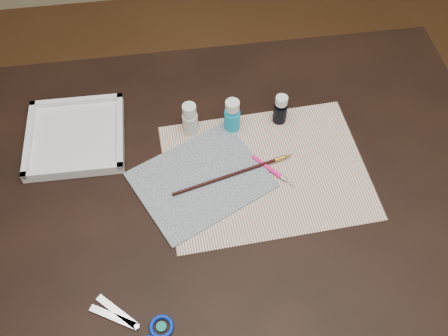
{
  "coord_description": "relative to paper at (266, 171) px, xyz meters",
  "views": [
    {
      "loc": [
        -0.09,
        -0.62,
        1.7
      ],
      "look_at": [
        0.0,
        0.0,
        0.8
      ],
      "focal_mm": 40.0,
      "sensor_mm": 36.0,
      "label": 1
    }
  ],
  "objects": [
    {
      "name": "scissors",
      "position": [
        -0.33,
        -0.32,
        0.0
      ],
      "size": [
        0.21,
        0.17,
        0.01
      ],
      "primitive_type": null,
      "rotation": [
        0.0,
        0.0,
        2.62
      ],
      "color": "silver",
      "rests_on": "table"
    },
    {
      "name": "canvas",
      "position": [
        -0.15,
        -0.01,
        0.0
      ],
      "size": [
        0.35,
        0.32,
        0.0
      ],
      "primitive_type": "cube",
      "rotation": [
        0.0,
        0.0,
        0.44
      ],
      "color": "#11263C",
      "rests_on": "paper"
    },
    {
      "name": "paint_bottle_white",
      "position": [
        -0.16,
        0.14,
        0.04
      ],
      "size": [
        0.04,
        0.04,
        0.09
      ],
      "primitive_type": "cylinder",
      "rotation": [
        0.0,
        0.0,
        0.05
      ],
      "color": "silver",
      "rests_on": "table"
    },
    {
      "name": "table",
      "position": [
        -0.1,
        -0.01,
        -0.38
      ],
      "size": [
        1.3,
        0.9,
        0.75
      ],
      "primitive_type": "cube",
      "color": "black",
      "rests_on": "ground"
    },
    {
      "name": "paint_bottle_cyan",
      "position": [
        -0.06,
        0.14,
        0.05
      ],
      "size": [
        0.05,
        0.05,
        0.09
      ],
      "primitive_type": "cylinder",
      "rotation": [
        0.0,
        0.0,
        -0.41
      ],
      "color": "#119FCA",
      "rests_on": "table"
    },
    {
      "name": "craft_knife",
      "position": [
        0.02,
        -0.01,
        0.01
      ],
      "size": [
        0.09,
        0.11,
        0.01
      ],
      "primitive_type": null,
      "rotation": [
        0.0,
        0.0,
        -0.88
      ],
      "color": "#FF1A85",
      "rests_on": "paper"
    },
    {
      "name": "ground",
      "position": [
        -0.1,
        -0.01,
        -0.76
      ],
      "size": [
        3.5,
        3.5,
        0.02
      ],
      "primitive_type": "cube",
      "color": "#422614",
      "rests_on": "ground"
    },
    {
      "name": "paper",
      "position": [
        0.0,
        0.0,
        0.0
      ],
      "size": [
        0.48,
        0.37,
        0.0
      ],
      "primitive_type": "cube",
      "rotation": [
        0.0,
        0.0,
        0.05
      ],
      "color": "white",
      "rests_on": "table"
    },
    {
      "name": "paintbrush",
      "position": [
        -0.07,
        -0.0,
        0.01
      ],
      "size": [
        0.29,
        0.08,
        0.01
      ],
      "primitive_type": null,
      "rotation": [
        0.0,
        0.0,
        0.24
      ],
      "color": "black",
      "rests_on": "canvas"
    },
    {
      "name": "palette_tray",
      "position": [
        -0.44,
        0.16,
        0.01
      ],
      "size": [
        0.23,
        0.23,
        0.03
      ],
      "primitive_type": "cube",
      "rotation": [
        0.0,
        0.0,
        -0.02
      ],
      "color": "white",
      "rests_on": "table"
    },
    {
      "name": "paint_bottle_navy",
      "position": [
        0.06,
        0.15,
        0.04
      ],
      "size": [
        0.04,
        0.04,
        0.08
      ],
      "primitive_type": "cylinder",
      "rotation": [
        0.0,
        0.0,
        0.27
      ],
      "color": "black",
      "rests_on": "table"
    }
  ]
}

